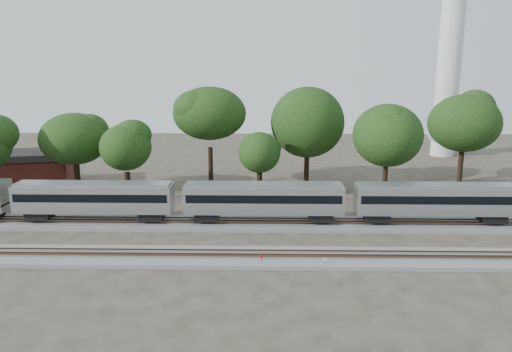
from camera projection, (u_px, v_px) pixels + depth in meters
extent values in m
plane|color=#383328|center=(254.00, 244.00, 50.86)|extent=(160.00, 160.00, 0.00)
cube|color=slate|center=(255.00, 224.00, 56.66)|extent=(160.00, 5.00, 0.40)
cube|color=brown|center=(255.00, 222.00, 55.86)|extent=(160.00, 0.08, 0.15)
cube|color=brown|center=(255.00, 218.00, 57.26)|extent=(160.00, 0.08, 0.15)
cube|color=slate|center=(253.00, 258.00, 46.92)|extent=(160.00, 5.00, 0.40)
cube|color=brown|center=(253.00, 256.00, 46.12)|extent=(160.00, 0.08, 0.15)
cube|color=brown|center=(253.00, 250.00, 47.52)|extent=(160.00, 0.08, 0.15)
cube|color=silver|center=(94.00, 198.00, 56.34)|extent=(17.76, 3.06, 3.06)
cube|color=black|center=(94.00, 195.00, 56.27)|extent=(17.15, 3.11, 0.92)
cube|color=gray|center=(93.00, 184.00, 55.99)|extent=(17.36, 2.45, 0.36)
cube|color=black|center=(40.00, 214.00, 56.92)|extent=(2.65, 2.25, 0.92)
cube|color=black|center=(152.00, 215.00, 56.67)|extent=(2.65, 2.25, 0.92)
cube|color=silver|center=(264.00, 199.00, 55.97)|extent=(17.76, 3.06, 3.06)
cube|color=black|center=(264.00, 196.00, 55.91)|extent=(17.15, 3.11, 0.92)
cube|color=gray|center=(264.00, 185.00, 55.62)|extent=(17.36, 2.45, 0.36)
cube|color=black|center=(207.00, 215.00, 56.55)|extent=(2.65, 2.25, 0.92)
cube|color=black|center=(321.00, 216.00, 56.30)|extent=(2.65, 2.25, 0.92)
cube|color=silver|center=(435.00, 199.00, 55.60)|extent=(17.76, 3.06, 3.06)
cube|color=black|center=(436.00, 197.00, 55.54)|extent=(17.15, 3.11, 0.92)
cube|color=gray|center=(437.00, 186.00, 55.25)|extent=(17.36, 2.45, 0.36)
cube|color=black|center=(377.00, 216.00, 56.18)|extent=(2.65, 2.25, 0.92)
cube|color=black|center=(492.00, 217.00, 55.93)|extent=(2.65, 2.25, 0.92)
cylinder|color=#512D19|center=(262.00, 261.00, 45.51)|extent=(0.06, 0.06, 0.94)
cylinder|color=#B6160D|center=(262.00, 256.00, 45.42)|extent=(0.33, 0.07, 0.33)
cylinder|color=#512D19|center=(325.00, 263.00, 45.09)|extent=(0.05, 0.05, 0.81)
cylinder|color=silver|center=(325.00, 259.00, 45.01)|extent=(0.29, 0.05, 0.29)
cube|color=#512D19|center=(320.00, 264.00, 45.49)|extent=(0.56, 0.41, 0.30)
cylinder|color=silver|center=(448.00, 76.00, 95.47)|extent=(4.43, 4.43, 31.03)
cone|color=silver|center=(442.00, 144.00, 98.46)|extent=(7.09, 7.09, 4.43)
cube|color=maroon|center=(33.00, 172.00, 74.70)|extent=(11.77, 9.37, 4.18)
cube|color=black|center=(32.00, 155.00, 74.12)|extent=(12.01, 9.61, 0.94)
cylinder|color=black|center=(78.00, 179.00, 70.25)|extent=(0.70, 0.70, 4.17)
ellipsoid|color=black|center=(74.00, 139.00, 68.98)|extent=(7.87, 7.87, 6.69)
cylinder|color=black|center=(128.00, 187.00, 66.06)|extent=(0.70, 0.70, 3.93)
ellipsoid|color=black|center=(126.00, 147.00, 64.86)|extent=(7.41, 7.41, 6.30)
cylinder|color=black|center=(211.00, 167.00, 74.13)|extent=(0.70, 0.70, 5.84)
ellipsoid|color=black|center=(210.00, 113.00, 72.35)|extent=(11.02, 11.02, 9.36)
cylinder|color=black|center=(259.00, 185.00, 68.42)|extent=(0.70, 0.70, 3.34)
ellipsoid|color=black|center=(259.00, 152.00, 67.40)|extent=(6.29, 6.29, 5.35)
cylinder|color=black|center=(306.00, 169.00, 74.15)|extent=(0.70, 0.70, 5.14)
ellipsoid|color=black|center=(308.00, 122.00, 72.59)|extent=(9.69, 9.69, 8.24)
cylinder|color=black|center=(385.00, 184.00, 66.01)|extent=(0.70, 0.70, 4.77)
ellipsoid|color=black|center=(388.00, 135.00, 64.55)|extent=(9.00, 9.00, 7.65)
cylinder|color=black|center=(460.00, 166.00, 77.02)|extent=(0.70, 0.70, 4.88)
ellipsoid|color=black|center=(464.00, 123.00, 75.53)|extent=(9.21, 9.21, 7.83)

